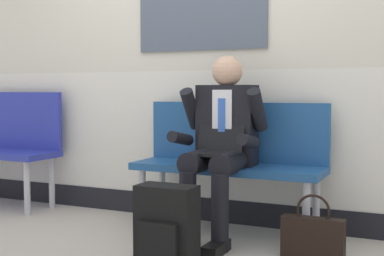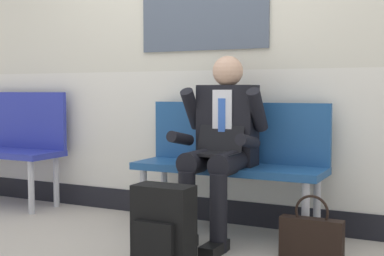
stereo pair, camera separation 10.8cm
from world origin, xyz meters
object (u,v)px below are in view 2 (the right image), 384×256
object	(u,v)px
person_seated	(220,141)
handbag	(311,237)
bench_with_person	(232,156)
backpack	(163,227)
bench_empty	(12,141)

from	to	relation	value
person_seated	handbag	xyz separation A→B (m)	(0.67, -0.17, -0.52)
bench_with_person	backpack	xyz separation A→B (m)	(-0.05, -0.88, -0.31)
handbag	bench_empty	bearing A→B (deg)	172.16
bench_with_person	backpack	bearing A→B (deg)	-93.34
backpack	handbag	size ratio (longest dim) A/B	1.20
backpack	bench_with_person	bearing A→B (deg)	86.66
bench_with_person	backpack	distance (m)	0.94
bench_with_person	handbag	world-z (taller)	bench_with_person
bench_empty	person_seated	world-z (taller)	person_seated
backpack	handbag	xyz separation A→B (m)	(0.72, 0.51, -0.09)
bench_with_person	bench_empty	distance (m)	2.09
backpack	bench_empty	bearing A→B (deg)	156.46
bench_with_person	person_seated	world-z (taller)	person_seated
bench_empty	bench_with_person	bearing A→B (deg)	-0.14
bench_with_person	handbag	distance (m)	0.86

